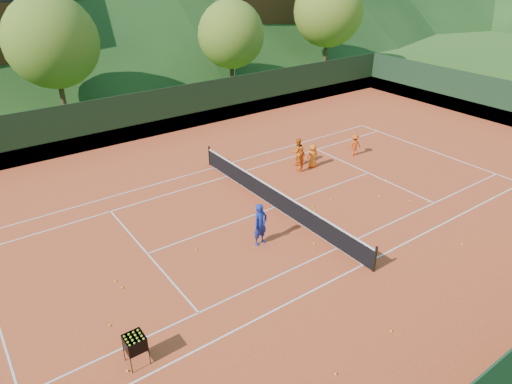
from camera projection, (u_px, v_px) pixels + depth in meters
ground at (275, 207)px, 21.35m from camera, size 400.00×400.00×0.00m
clay_court at (275, 207)px, 21.34m from camera, size 40.00×24.00×0.02m
coach at (260, 224)px, 18.25m from camera, size 0.72×0.52×1.82m
student_a at (297, 152)px, 25.27m from camera, size 0.85×0.71×1.57m
student_b at (301, 159)px, 24.52m from camera, size 0.93×0.67×1.46m
student_c at (313, 156)px, 25.05m from camera, size 0.71×0.52×1.33m
student_d at (354, 145)px, 26.53m from camera, size 0.94×0.70×1.30m
tennis_ball_0 at (127, 371)px, 12.94m from camera, size 0.07×0.07×0.07m
tennis_ball_1 at (110, 325)px, 14.52m from camera, size 0.07×0.07×0.07m
tennis_ball_2 at (336, 374)px, 12.84m from camera, size 0.07×0.07×0.07m
tennis_ball_4 at (379, 196)px, 22.24m from camera, size 0.07×0.07×0.07m
tennis_ball_6 at (314, 243)px, 18.61m from camera, size 0.07×0.07×0.07m
tennis_ball_7 at (196, 250)px, 18.21m from camera, size 0.07×0.07×0.07m
tennis_ball_8 at (312, 207)px, 21.28m from camera, size 0.07×0.07×0.07m
tennis_ball_9 at (116, 281)px, 16.49m from camera, size 0.07×0.07×0.07m
tennis_ball_10 at (410, 201)px, 21.81m from camera, size 0.07×0.07×0.07m
tennis_ball_11 at (428, 202)px, 21.72m from camera, size 0.07×0.07×0.07m
tennis_ball_12 at (354, 241)px, 18.79m from camera, size 0.07×0.07×0.07m
tennis_ball_13 at (331, 200)px, 21.91m from camera, size 0.07×0.07×0.07m
tennis_ball_14 at (391, 331)px, 14.30m from camera, size 0.07×0.07×0.07m
tennis_ball_15 at (122, 288)px, 16.15m from camera, size 0.07×0.07×0.07m
tennis_ball_16 at (462, 244)px, 18.56m from camera, size 0.07×0.07×0.07m
tennis_ball_17 at (386, 180)px, 23.80m from camera, size 0.07×0.07×0.07m
tennis_ball_18 at (315, 210)px, 21.00m from camera, size 0.07×0.07×0.07m
court_lines at (275, 207)px, 21.34m from camera, size 23.83×11.03×0.00m
tennis_net at (275, 198)px, 21.11m from camera, size 0.10×12.07×1.10m
perimeter_fence at (276, 183)px, 20.76m from camera, size 40.40×24.24×3.00m
ball_hopper at (135, 343)px, 12.91m from camera, size 0.57×0.57×1.00m
chalet_mid at (118, 15)px, 46.57m from camera, size 12.65×8.82×11.45m
chalet_right at (253, 7)px, 50.81m from camera, size 11.50×8.82×11.91m
tree_b at (52, 41)px, 31.24m from camera, size 6.40×6.40×8.40m
tree_c at (231, 34)px, 38.06m from camera, size 5.60×5.60×7.35m
tree_d at (328, 11)px, 44.53m from camera, size 6.80×6.80×8.93m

